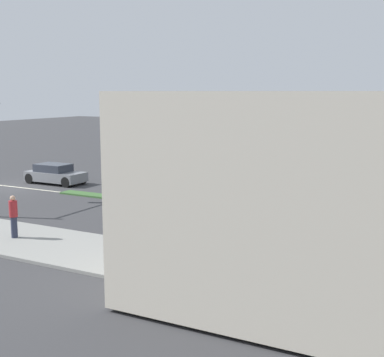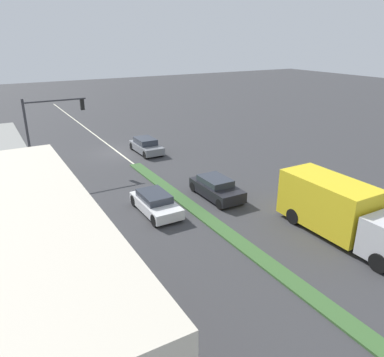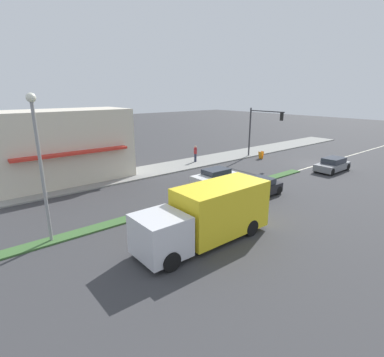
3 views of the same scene
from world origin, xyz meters
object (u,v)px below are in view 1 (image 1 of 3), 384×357
object	(u,v)px
sedan_dark	(211,189)
van_white	(173,204)
pedestrian	(14,215)
suv_grey	(55,174)
delivery_truck	(356,177)

from	to	relation	value
sedan_dark	van_white	bearing A→B (deg)	1.30
pedestrian	sedan_dark	bearing A→B (deg)	162.89
suv_grey	sedan_dark	bearing A→B (deg)	90.00
pedestrian	delivery_truck	bearing A→B (deg)	142.24
delivery_truck	van_white	size ratio (longest dim) A/B	1.87
delivery_truck	suv_grey	world-z (taller)	delivery_truck
delivery_truck	van_white	xyz separation A→B (m)	(7.20, -7.32, -0.87)
delivery_truck	pedestrian	bearing A→B (deg)	-37.76
pedestrian	sedan_dark	size ratio (longest dim) A/B	0.43
pedestrian	van_white	world-z (taller)	pedestrian
sedan_dark	suv_grey	world-z (taller)	suv_grey
pedestrian	van_white	size ratio (longest dim) A/B	0.44
pedestrian	suv_grey	xyz separation A→B (m)	(-11.26, -8.07, -0.42)
pedestrian	sedan_dark	xyz separation A→B (m)	(-11.26, 3.47, -0.42)
delivery_truck	sedan_dark	bearing A→B (deg)	-69.33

